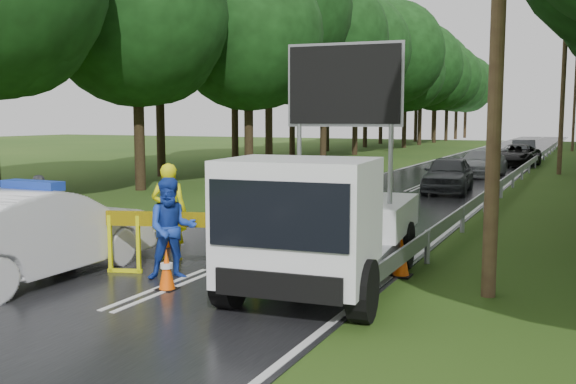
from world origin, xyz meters
The scene contains 19 objects.
ground centered at (0.00, 0.00, 0.00)m, with size 160.00×160.00×0.00m, color #214112.
road centered at (0.00, 30.00, 0.01)m, with size 7.00×140.00×0.02m, color black.
guardrail centered at (3.70, 29.67, 0.55)m, with size 0.12×60.06×0.70m.
utility_pole_mid centered at (5.20, 28.00, 5.06)m, with size 1.40×0.24×10.00m.
utility_pole_far centered at (5.20, 54.00, 5.06)m, with size 1.40×0.24×10.00m.
police_sedan centered at (-2.63, -0.37, 0.84)m, with size 1.79×5.11×1.85m.
work_truck centered at (2.50, 1.21, 1.18)m, with size 2.92×5.66×4.35m.
barrier centered at (-0.30, 1.00, 0.93)m, with size 2.84×0.96×1.23m.
officer centered at (-1.30, 2.00, 1.03)m, with size 0.75×0.49×2.06m, color #E8EB0C.
civilian centered at (-0.31, 0.71, 0.95)m, with size 0.92×0.72×1.90m, color #1A3BAA.
bystander_mid centered at (-4.47, 1.50, 0.87)m, with size 1.02×0.42×1.74m, color #44464C.
queue_car_first centered at (1.51, 17.06, 0.74)m, with size 1.75×4.35×1.48m, color #393D40.
queue_car_second centered at (1.61, 25.01, 0.69)m, with size 1.93×4.76×1.38m, color #A2A4AA.
queue_car_third centered at (2.57, 32.93, 0.68)m, with size 2.26×4.89×1.36m, color black.
queue_car_fourth centered at (2.39, 38.93, 0.72)m, with size 1.53×4.39×1.45m, color #47494F.
cone_center centered at (0.07, 0.00, 0.36)m, with size 0.35×0.35×0.73m.
cone_far centered at (-0.20, 2.50, 0.40)m, with size 0.39×0.39×0.83m.
cone_left_mid centered at (-2.14, 3.00, 0.33)m, with size 0.32×0.32×0.68m.
cone_right centered at (3.50, 2.70, 0.40)m, with size 0.39×0.39×0.82m.
Camera 1 is at (6.64, -8.98, 3.00)m, focal length 40.00 mm.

